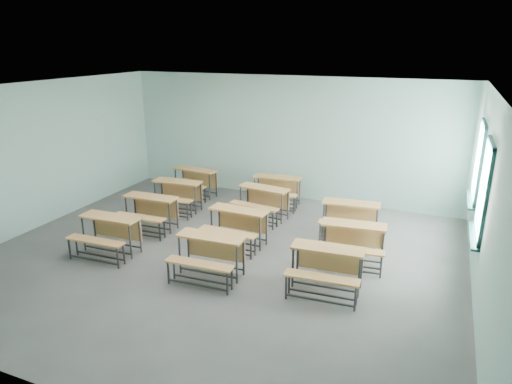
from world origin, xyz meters
TOP-DOWN VIEW (x-y plane):
  - room at (0.08, 0.03)m, footprint 9.04×8.04m
  - desk_unit_r0c0 at (-2.09, -0.72)m, footprint 1.23×0.85m
  - desk_unit_r0c1 at (0.18, -0.79)m, footprint 1.24×0.86m
  - desk_unit_r0c2 at (2.21, -0.46)m, footprint 1.26×0.89m
  - desk_unit_r1c0 at (-2.07, 0.61)m, footprint 1.24×0.85m
  - desk_unit_r1c1 at (0.07, 0.61)m, footprint 1.24×0.85m
  - desk_unit_r1c2 at (2.41, 0.74)m, footprint 1.29×0.93m
  - desk_unit_r2c0 at (-2.15, 1.85)m, footprint 1.25×0.87m
  - desk_unit_r2c1 at (-0.01, 2.19)m, footprint 1.30×0.96m
  - desk_unit_r2c2 at (2.12, 1.92)m, footprint 1.27×0.92m
  - desk_unit_r3c0 at (-2.32, 3.00)m, footprint 1.28×0.92m
  - desk_unit_r3c1 at (-0.01, 3.17)m, footprint 1.29×0.94m

SIDE VIEW (x-z plane):
  - desk_unit_r0c0 at x=-2.09m, z-range 0.13..0.88m
  - desk_unit_r0c1 at x=0.18m, z-range 0.13..0.88m
  - desk_unit_r0c2 at x=2.21m, z-range 0.13..0.88m
  - desk_unit_r1c0 at x=-2.07m, z-range 0.13..0.88m
  - desk_unit_r1c1 at x=0.07m, z-range 0.13..0.88m
  - desk_unit_r1c2 at x=2.41m, z-range 0.13..0.88m
  - desk_unit_r2c0 at x=-2.15m, z-range 0.13..0.88m
  - desk_unit_r2c1 at x=-0.01m, z-range 0.13..0.88m
  - desk_unit_r2c2 at x=2.12m, z-range 0.13..0.88m
  - desk_unit_r3c0 at x=-2.32m, z-range 0.13..0.88m
  - desk_unit_r3c1 at x=-0.01m, z-range 0.13..0.88m
  - room at x=0.08m, z-range -0.02..3.22m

